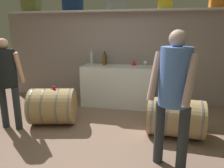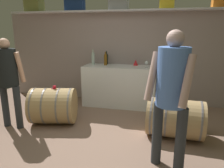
# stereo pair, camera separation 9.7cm
# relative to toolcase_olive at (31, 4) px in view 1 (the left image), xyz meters

# --- Properties ---
(ground_plane) EXTENTS (6.79, 7.80, 0.02)m
(ground_plane) POSITION_rel_toolcase_olive_xyz_m (2.06, -1.58, -2.30)
(ground_plane) COLOR #886A59
(back_wall_panel) EXTENTS (5.59, 0.10, 2.08)m
(back_wall_panel) POSITION_rel_toolcase_olive_xyz_m (2.06, 0.15, -1.25)
(back_wall_panel) COLOR gray
(back_wall_panel) RESTS_ON ground
(high_shelf_board) EXTENTS (5.14, 0.40, 0.03)m
(high_shelf_board) POSITION_rel_toolcase_olive_xyz_m (2.06, 0.00, -0.19)
(high_shelf_board) COLOR silver
(high_shelf_board) RESTS_ON back_wall_panel
(toolcase_olive) EXTENTS (0.40, 0.29, 0.36)m
(toolcase_olive) POSITION_rel_toolcase_olive_xyz_m (0.00, 0.00, 0.00)
(toolcase_olive) COLOR olive
(toolcase_olive) RESTS_ON high_shelf_board
(toolcase_navy) EXTENTS (0.43, 0.23, 0.34)m
(toolcase_navy) POSITION_rel_toolcase_olive_xyz_m (1.04, 0.00, -0.01)
(toolcase_navy) COLOR navy
(toolcase_navy) RESTS_ON high_shelf_board
(toolcase_grey) EXTENTS (0.42, 0.31, 0.21)m
(toolcase_grey) POSITION_rel_toolcase_olive_xyz_m (2.06, 0.00, -0.07)
(toolcase_grey) COLOR gray
(toolcase_grey) RESTS_ON high_shelf_board
(toolcase_yellow) EXTENTS (0.30, 0.27, 0.23)m
(toolcase_yellow) POSITION_rel_toolcase_olive_xyz_m (3.08, 0.00, -0.06)
(toolcase_yellow) COLOR yellow
(toolcase_yellow) RESTS_ON high_shelf_board
(toolcase_orange) EXTENTS (0.30, 0.21, 0.27)m
(toolcase_orange) POSITION_rel_toolcase_olive_xyz_m (4.09, 0.00, -0.04)
(toolcase_orange) COLOR orange
(toolcase_orange) RESTS_ON high_shelf_board
(work_cabinet) EXTENTS (1.60, 0.61, 0.91)m
(work_cabinet) POSITION_rel_toolcase_olive_xyz_m (2.14, -0.22, -1.83)
(work_cabinet) COLOR white
(work_cabinet) RESTS_ON ground
(wine_bottle_clear) EXTENTS (0.07, 0.07, 0.35)m
(wine_bottle_clear) POSITION_rel_toolcase_olive_xyz_m (1.49, -0.12, -1.22)
(wine_bottle_clear) COLOR #B0C6B8
(wine_bottle_clear) RESTS_ON work_cabinet
(wine_bottle_dark) EXTENTS (0.07, 0.07, 0.30)m
(wine_bottle_dark) POSITION_rel_toolcase_olive_xyz_m (1.78, -0.01, -1.24)
(wine_bottle_dark) COLOR black
(wine_bottle_dark) RESTS_ON work_cabinet
(wine_bottle_amber) EXTENTS (0.07, 0.07, 0.31)m
(wine_bottle_amber) POSITION_rel_toolcase_olive_xyz_m (1.80, -0.17, -1.24)
(wine_bottle_amber) COLOR brown
(wine_bottle_amber) RESTS_ON work_cabinet
(wine_glass) EXTENTS (0.07, 0.07, 0.14)m
(wine_glass) POSITION_rel_toolcase_olive_xyz_m (2.73, -0.27, -1.28)
(wine_glass) COLOR white
(wine_glass) RESTS_ON work_cabinet
(red_funnel) EXTENTS (0.11, 0.11, 0.13)m
(red_funnel) POSITION_rel_toolcase_olive_xyz_m (2.47, -0.03, -1.31)
(red_funnel) COLOR red
(red_funnel) RESTS_ON work_cabinet
(wine_barrel_near) EXTENTS (0.91, 0.81, 0.67)m
(wine_barrel_near) POSITION_rel_toolcase_olive_xyz_m (1.14, -1.45, -1.95)
(wine_barrel_near) COLOR tan
(wine_barrel_near) RESTS_ON ground
(wine_barrel_far) EXTENTS (0.91, 0.67, 0.63)m
(wine_barrel_far) POSITION_rel_toolcase_olive_xyz_m (3.30, -1.49, -1.97)
(wine_barrel_far) COLOR tan
(wine_barrel_far) RESTS_ON ground
(tasting_cup) EXTENTS (0.06, 0.06, 0.05)m
(tasting_cup) POSITION_rel_toolcase_olive_xyz_m (1.19, -1.45, -1.60)
(tasting_cup) COLOR red
(tasting_cup) RESTS_ON wine_barrel_near
(winemaker_pouring) EXTENTS (0.47, 0.39, 1.56)m
(winemaker_pouring) POSITION_rel_toolcase_olive_xyz_m (0.52, -1.78, -1.33)
(winemaker_pouring) COLOR #282C31
(winemaker_pouring) RESTS_ON ground
(visitor_tasting) EXTENTS (0.56, 0.50, 1.69)m
(visitor_tasting) POSITION_rel_toolcase_olive_xyz_m (3.17, -2.35, -1.25)
(visitor_tasting) COLOR #2D3238
(visitor_tasting) RESTS_ON ground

